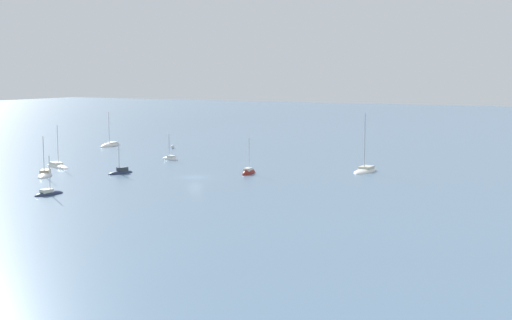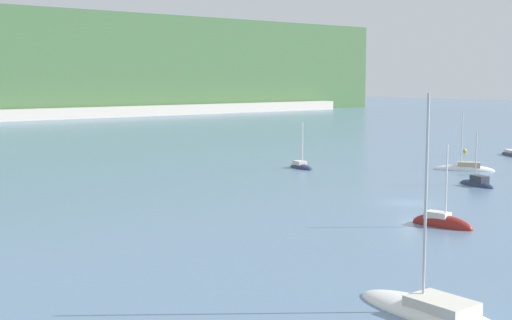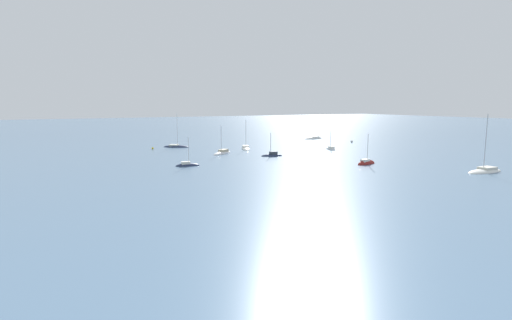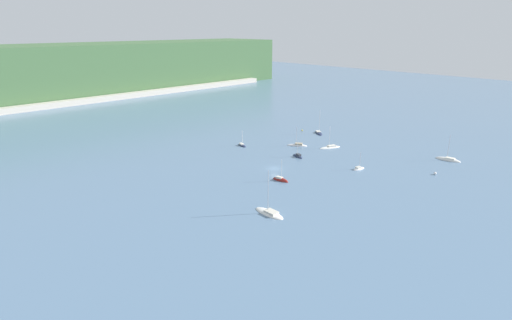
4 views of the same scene
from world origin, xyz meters
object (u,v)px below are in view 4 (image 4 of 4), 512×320
at_px(mooring_buoy_0, 435,173).
at_px(mooring_buoy_1, 302,130).
at_px(sailboat_8, 448,160).
at_px(sailboat_2, 242,146).
at_px(sailboat_0, 319,133).
at_px(sailboat_5, 297,146).
at_px(sailboat_4, 359,169).
at_px(sailboat_7, 330,148).
at_px(sailboat_1, 280,180).
at_px(sailboat_6, 298,156).
at_px(sailboat_3, 269,213).

height_order(mooring_buoy_0, mooring_buoy_1, mooring_buoy_0).
bearing_deg(sailboat_8, sailboat_2, 26.05).
distance_m(sailboat_0, sailboat_5, 21.59).
relative_size(sailboat_4, sailboat_7, 0.69).
xyz_separation_m(sailboat_4, sailboat_8, (29.60, -16.27, -0.03)).
bearing_deg(sailboat_1, sailboat_4, 58.86).
xyz_separation_m(sailboat_5, mooring_buoy_1, (18.97, 13.21, 0.19)).
relative_size(sailboat_2, sailboat_5, 0.83).
xyz_separation_m(sailboat_2, sailboat_6, (4.78, -23.49, 0.04)).
bearing_deg(sailboat_7, sailboat_6, 17.20).
distance_m(sailboat_3, sailboat_6, 45.88).
xyz_separation_m(sailboat_1, sailboat_5, (31.33, 19.80, 0.01)).
bearing_deg(sailboat_4, sailboat_2, 111.90).
height_order(sailboat_2, sailboat_6, sailboat_2).
xyz_separation_m(sailboat_6, sailboat_7, (16.96, -1.46, -0.05)).
height_order(sailboat_2, sailboat_7, sailboat_7).
height_order(sailboat_3, sailboat_7, sailboat_3).
xyz_separation_m(sailboat_0, sailboat_6, (-31.11, -14.54, 0.05)).
height_order(sailboat_4, sailboat_5, sailboat_5).
bearing_deg(sailboat_7, sailboat_4, 79.59).
bearing_deg(sailboat_3, sailboat_1, -53.40).
relative_size(sailboat_2, sailboat_4, 1.08).
distance_m(sailboat_0, sailboat_3, 80.11).
relative_size(sailboat_3, mooring_buoy_1, 19.85).
bearing_deg(sailboat_3, sailboat_5, -55.32).
height_order(sailboat_3, mooring_buoy_0, sailboat_3).
bearing_deg(sailboat_1, sailboat_3, -62.40).
relative_size(sailboat_1, sailboat_4, 1.22).
height_order(sailboat_0, sailboat_4, sailboat_0).
xyz_separation_m(sailboat_2, mooring_buoy_0, (21.13, -64.27, 0.33)).
height_order(sailboat_3, sailboat_8, sailboat_3).
distance_m(sailboat_6, mooring_buoy_0, 43.93).
distance_m(sailboat_6, sailboat_8, 50.77).
bearing_deg(sailboat_4, mooring_buoy_0, -45.96).
xyz_separation_m(sailboat_1, mooring_buoy_1, (50.30, 33.01, 0.21)).
height_order(sailboat_1, sailboat_7, sailboat_7).
height_order(sailboat_5, sailboat_7, sailboat_7).
distance_m(sailboat_6, mooring_buoy_1, 36.63).
height_order(sailboat_7, mooring_buoy_1, sailboat_7).
bearing_deg(mooring_buoy_0, sailboat_1, 141.45).
bearing_deg(mooring_buoy_1, sailboat_8, -85.88).
bearing_deg(sailboat_6, sailboat_8, -122.06).
bearing_deg(mooring_buoy_1, sailboat_1, -146.72).
xyz_separation_m(sailboat_2, mooring_buoy_1, (34.04, -1.45, 0.19)).
distance_m(sailboat_2, sailboat_6, 23.97).
xyz_separation_m(sailboat_3, sailboat_6, (39.19, 23.85, 0.04)).
bearing_deg(sailboat_2, sailboat_0, 88.13).
bearing_deg(sailboat_8, mooring_buoy_1, -1.76).
xyz_separation_m(sailboat_4, mooring_buoy_0, (12.37, -18.98, 0.34)).
bearing_deg(sailboat_2, sailboat_8, 44.06).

